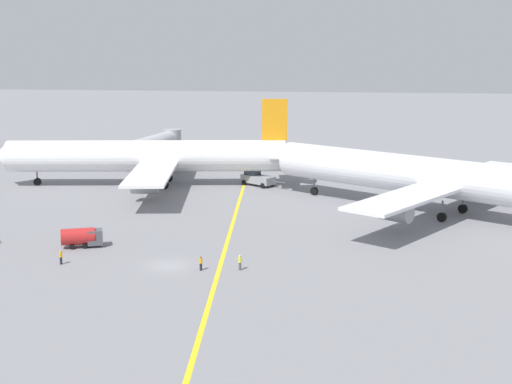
# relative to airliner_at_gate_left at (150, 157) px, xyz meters

# --- Properties ---
(ground_plane) EXTENTS (600.00, 600.00, 0.00)m
(ground_plane) POSITION_rel_airliner_at_gate_left_xyz_m (14.87, -45.22, -5.06)
(ground_plane) COLOR gray
(taxiway_stripe) EXTENTS (11.80, 119.51, 0.01)m
(taxiway_stripe) POSITION_rel_airliner_at_gate_left_xyz_m (19.72, -35.22, -5.05)
(taxiway_stripe) COLOR yellow
(taxiway_stripe) RESTS_ON ground
(airliner_at_gate_left) EXTENTS (53.39, 48.41, 14.96)m
(airliner_at_gate_left) POSITION_rel_airliner_at_gate_left_xyz_m (0.00, 0.00, 0.00)
(airliner_at_gate_left) COLOR white
(airliner_at_gate_left) RESTS_ON ground
(airliner_being_pushed) EXTENTS (50.46, 42.44, 17.19)m
(airliner_being_pushed) POSITION_rel_airliner_at_gate_left_xyz_m (46.57, -15.78, 0.34)
(airliner_being_pushed) COLOR silver
(airliner_being_pushed) RESTS_ON ground
(pushback_tug) EXTENTS (8.41, 6.49, 2.96)m
(pushback_tug) POSITION_rel_airliner_at_gate_left_xyz_m (18.54, 2.25, -3.80)
(pushback_tug) COLOR gray
(pushback_tug) RESTS_ON ground
(gse_fuel_bowser_stubby) EXTENTS (5.25, 3.54, 2.40)m
(gse_fuel_bowser_stubby) POSITION_rel_airliner_at_gate_left_xyz_m (2.72, -39.31, -3.72)
(gse_fuel_bowser_stubby) COLOR red
(gse_fuel_bowser_stubby) RESTS_ON ground
(ground_crew_marshaller_foreground) EXTENTS (0.36, 0.36, 1.66)m
(ground_crew_marshaller_foreground) POSITION_rel_airliner_at_gate_left_xyz_m (2.85, -46.26, -4.20)
(ground_crew_marshaller_foreground) COLOR black
(ground_crew_marshaller_foreground) RESTS_ON ground
(ground_crew_ramp_agent_by_cones) EXTENTS (0.36, 0.36, 1.61)m
(ground_crew_ramp_agent_by_cones) POSITION_rel_airliner_at_gate_left_xyz_m (18.81, -46.35, -4.23)
(ground_crew_ramp_agent_by_cones) COLOR black
(ground_crew_ramp_agent_by_cones) RESTS_ON ground
(ground_crew_wing_walker_right) EXTENTS (0.36, 0.36, 1.72)m
(ground_crew_wing_walker_right) POSITION_rel_airliner_at_gate_left_xyz_m (23.01, -45.68, -4.16)
(ground_crew_wing_walker_right) COLOR #4C4C51
(ground_crew_wing_walker_right) RESTS_ON ground
(jet_bridge) EXTENTS (7.16, 23.04, 6.18)m
(jet_bridge) POSITION_rel_airliner_at_gate_left_xyz_m (-5.23, 22.51, -0.66)
(jet_bridge) COLOR #B7B7BC
(jet_bridge) RESTS_ON ground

